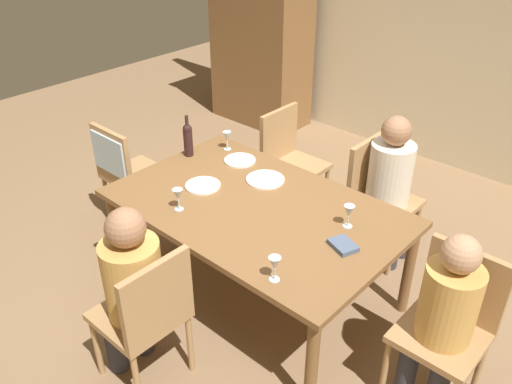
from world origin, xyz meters
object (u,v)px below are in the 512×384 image
Objects in this scene: wine_glass_far at (227,137)px; armoire_cabinet at (261,27)px; person_woman_host at (445,314)px; person_man_guest at (132,284)px; chair_right_end at (450,318)px; dinner_plate_guest_right at (240,160)px; wine_bottle_tall_green at (188,139)px; dinner_plate_guest_left at (265,180)px; chair_near at (147,312)px; dining_table at (256,214)px; wine_glass_centre at (178,195)px; handbag at (328,217)px; wine_glass_near_right at (275,264)px; wine_glass_near_left at (349,212)px; chair_far_left at (289,156)px; person_man_bearded at (392,180)px; chair_far_right at (377,191)px; dinner_plate_host at (203,186)px; chair_left_end at (122,165)px.

armoire_cabinet is at bearing 125.15° from wine_glass_far.
person_woman_host is 1.65m from person_man_guest.
chair_right_end is 3.90× the size of dinner_plate_guest_right.
wine_bottle_tall_green is at bearing 35.58° from person_man_guest.
chair_near is at bearing -78.55° from dinner_plate_guest_left.
dining_table is 0.53m from wine_glass_centre.
handbag is at bearing -32.46° from chair_right_end.
armoire_cabinet reaches higher than wine_glass_near_right.
wine_glass_near_right is 0.63× the size of dinner_plate_guest_right.
wine_glass_near_left is at bearing -6.71° from dinner_plate_guest_left.
chair_far_left is 0.61m from handbag.
person_woman_host is (-0.00, -0.11, 0.11)m from chair_right_end.
wine_glass_near_left is at bearing -39.38° from armoire_cabinet.
wine_glass_far is (-0.20, -0.52, 0.30)m from chair_far_left.
armoire_cabinet is 2.48m from wine_bottle_tall_green.
dinner_plate_guest_right is at bearing -51.96° from armoire_cabinet.
person_man_bearded reaches higher than chair_near.
wine_bottle_tall_green is at bearing -58.81° from person_man_bearded.
chair_near is 0.79× the size of person_man_guest.
wine_glass_near_left is 0.63× the size of dinner_plate_guest_right.
dining_table is at bearing -48.95° from armoire_cabinet.
chair_far_right is 1.05m from dinner_plate_guest_right.
dinner_plate_host is at bearing 29.73° from chair_near.
chair_left_end is at bearing -160.57° from dinner_plate_guest_left.
wine_glass_centre is at bearing -77.29° from dinner_plate_guest_right.
chair_far_left is at bearing 144.34° from wine_glass_near_left.
wine_glass_near_left is at bearing 18.82° from dining_table.
dining_table is 0.98m from person_man_guest.
wine_glass_far reaches higher than dinner_plate_guest_right.
chair_right_end is 1.33m from chair_far_right.
wine_glass_near_right is at bearing 36.47° from chair_far_left.
wine_glass_near_right is 1.37m from dinner_plate_guest_right.
chair_left_end is 0.83× the size of person_woman_host.
chair_near is 3.76× the size of dinner_plate_host.
wine_glass_centre and wine_glass_near_right have the same top height.
wine_bottle_tall_green reaches higher than chair_far_left.
person_woman_host is (0.99, -1.00, 0.11)m from chair_far_right.
dinner_plate_host is at bearing -108.92° from handbag.
dinner_plate_guest_right is (-0.07, 0.44, 0.00)m from dinner_plate_host.
person_man_guest reaches higher than chair_far_right.
person_man_bearded is at bearing -10.54° from chair_near.
dinner_plate_guest_left is 0.94m from handbag.
person_man_guest is 2.03m from handbag.
handbag is at bearing -35.63° from person_woman_host.
chair_left_end reaches higher than wine_glass_near_left.
person_woman_host reaches higher than chair_right_end.
wine_glass_near_right is at bearing -46.18° from dinner_plate_guest_left.
wine_glass_near_left is (1.90, 0.32, 0.24)m from chair_left_end.
wine_glass_centre is (-0.67, -1.35, 0.30)m from chair_far_right.
person_man_bearded is at bearing 32.34° from dinner_plate_guest_right.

